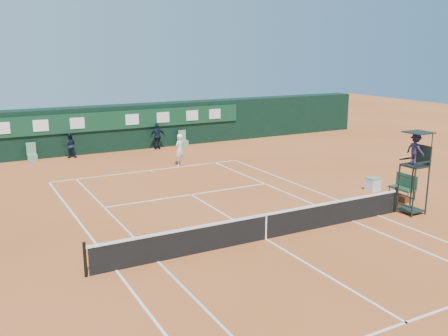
{
  "coord_description": "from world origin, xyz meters",
  "views": [
    {
      "loc": [
        -9.31,
        -14.09,
        6.64
      ],
      "look_at": [
        1.54,
        6.0,
        1.2
      ],
      "focal_mm": 40.0,
      "sensor_mm": 36.0,
      "label": 1
    }
  ],
  "objects_px": {
    "player_bench": "(404,185)",
    "player": "(179,150)",
    "cooler": "(373,184)",
    "umpire_chair": "(416,155)",
    "tennis_net": "(266,226)"
  },
  "relations": [
    {
      "from": "tennis_net",
      "to": "umpire_chair",
      "type": "xyz_separation_m",
      "value": [
        6.91,
        -0.41,
        1.95
      ]
    },
    {
      "from": "tennis_net",
      "to": "cooler",
      "type": "relative_size",
      "value": 20.0
    },
    {
      "from": "umpire_chair",
      "to": "cooler",
      "type": "distance_m",
      "value": 4.06
    },
    {
      "from": "umpire_chair",
      "to": "player_bench",
      "type": "height_order",
      "value": "umpire_chair"
    },
    {
      "from": "tennis_net",
      "to": "player",
      "type": "bearing_deg",
      "value": 81.05
    },
    {
      "from": "cooler",
      "to": "player",
      "type": "bearing_deg",
      "value": 123.22
    },
    {
      "from": "tennis_net",
      "to": "umpire_chair",
      "type": "height_order",
      "value": "umpire_chair"
    },
    {
      "from": "player",
      "to": "player_bench",
      "type": "bearing_deg",
      "value": 84.65
    },
    {
      "from": "tennis_net",
      "to": "cooler",
      "type": "height_order",
      "value": "tennis_net"
    },
    {
      "from": "tennis_net",
      "to": "player",
      "type": "relative_size",
      "value": 6.84
    },
    {
      "from": "player_bench",
      "to": "player",
      "type": "relative_size",
      "value": 0.64
    },
    {
      "from": "tennis_net",
      "to": "cooler",
      "type": "xyz_separation_m",
      "value": [
        8.01,
        2.87,
        -0.18
      ]
    },
    {
      "from": "umpire_chair",
      "to": "player_bench",
      "type": "distance_m",
      "value": 2.95
    },
    {
      "from": "player_bench",
      "to": "player",
      "type": "height_order",
      "value": "player"
    },
    {
      "from": "player",
      "to": "cooler",
      "type": "bearing_deg",
      "value": 87.0
    }
  ]
}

